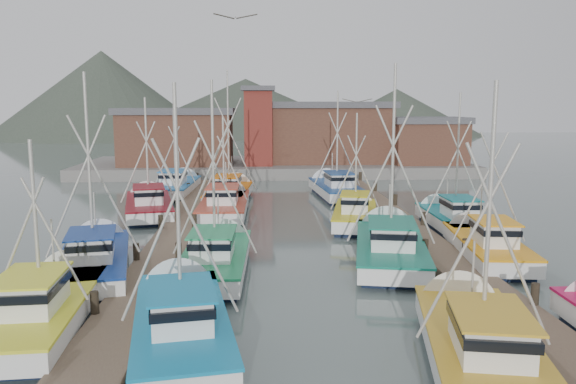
{
  "coord_description": "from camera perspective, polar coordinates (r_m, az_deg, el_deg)",
  "views": [
    {
      "loc": [
        -2.25,
        -28.34,
        7.68
      ],
      "look_at": [
        -0.38,
        4.51,
        2.6
      ],
      "focal_mm": 35.0,
      "sensor_mm": 36.0,
      "label": 1
    }
  ],
  "objects": [
    {
      "name": "boat_0",
      "position": [
        19.4,
        -10.84,
        -12.53
      ],
      "size": [
        4.25,
        9.54,
        9.17
      ],
      "rotation": [
        0.0,
        0.0,
        0.16
      ],
      "color": "#101B35",
      "rests_on": "ground"
    },
    {
      "name": "shed_center",
      "position": [
        65.92,
        3.95,
        6.16
      ],
      "size": [
        14.84,
        9.54,
        6.9
      ],
      "color": "brown",
      "rests_on": "quay"
    },
    {
      "name": "ground",
      "position": [
        29.45,
        1.24,
        -6.34
      ],
      "size": [
        260.0,
        260.0,
        0.0
      ],
      "primitive_type": "plane",
      "color": "#4A5956",
      "rests_on": "ground"
    },
    {
      "name": "boat_14",
      "position": [
        50.18,
        -11.18,
        0.59
      ],
      "size": [
        3.5,
        9.72,
        8.22
      ],
      "rotation": [
        0.0,
        0.0,
        -0.05
      ],
      "color": "#101B35",
      "rests_on": "ground"
    },
    {
      "name": "boat_7",
      "position": [
        30.34,
        19.31,
        -5.07
      ],
      "size": [
        3.68,
        8.91,
        8.72
      ],
      "rotation": [
        0.0,
        0.0,
        -0.12
      ],
      "color": "#101B35",
      "rests_on": "ground"
    },
    {
      "name": "shed_right",
      "position": [
        65.35,
        13.93,
        5.15
      ],
      "size": [
        8.48,
        6.36,
        5.2
      ],
      "color": "brown",
      "rests_on": "quay"
    },
    {
      "name": "boat_13",
      "position": [
        48.11,
        4.76,
        0.39
      ],
      "size": [
        3.98,
        10.21,
        9.81
      ],
      "rotation": [
        0.0,
        0.0,
        0.08
      ],
      "color": "#101B35",
      "rests_on": "ground"
    },
    {
      "name": "quay",
      "position": [
        65.76,
        -1.29,
        2.6
      ],
      "size": [
        44.0,
        16.0,
        1.2
      ],
      "primitive_type": "cube",
      "color": "gray",
      "rests_on": "ground"
    },
    {
      "name": "boat_12",
      "position": [
        45.87,
        -5.87,
        -0.03
      ],
      "size": [
        4.43,
        9.74,
        11.25
      ],
      "rotation": [
        0.0,
        0.0,
        -0.09
      ],
      "color": "#101B35",
      "rests_on": "ground"
    },
    {
      "name": "boat_4",
      "position": [
        26.56,
        -7.25,
        -6.57
      ],
      "size": [
        3.83,
        9.18,
        9.57
      ],
      "rotation": [
        0.0,
        0.0,
        -0.04
      ],
      "color": "#101B35",
      "rests_on": "ground"
    },
    {
      "name": "shed_left",
      "position": [
        64.03,
        -11.17,
        5.62
      ],
      "size": [
        12.72,
        8.48,
        6.2
      ],
      "color": "brown",
      "rests_on": "quay"
    },
    {
      "name": "boat_1",
      "position": [
        18.23,
        18.59,
        -14.29
      ],
      "size": [
        4.59,
        9.77,
        9.17
      ],
      "rotation": [
        0.0,
        0.0,
        -0.19
      ],
      "color": "#101B35",
      "rests_on": "ground"
    },
    {
      "name": "lookout_tower",
      "position": [
        61.37,
        -3.05,
        6.78
      ],
      "size": [
        3.6,
        3.6,
        8.5
      ],
      "color": "maroon",
      "rests_on": "quay"
    },
    {
      "name": "boat_5",
      "position": [
        28.94,
        10.27,
        -5.35
      ],
      "size": [
        5.01,
        10.68,
        10.61
      ],
      "rotation": [
        0.0,
        0.0,
        -0.19
      ],
      "color": "#101B35",
      "rests_on": "ground"
    },
    {
      "name": "boat_11",
      "position": [
        36.52,
        16.23,
        -2.62
      ],
      "size": [
        3.69,
        8.66,
        9.15
      ],
      "rotation": [
        0.0,
        0.0,
        -0.02
      ],
      "color": "#101B35",
      "rests_on": "ground"
    },
    {
      "name": "gull_near",
      "position": [
        20.59,
        -5.36,
        17.28
      ],
      "size": [
        1.55,
        0.62,
        0.24
      ],
      "rotation": [
        0.0,
        0.0,
        0.1
      ],
      "color": "gray",
      "rests_on": "ground"
    },
    {
      "name": "boat_2",
      "position": [
        22.03,
        -23.19,
        -10.49
      ],
      "size": [
        3.43,
        9.36,
        7.38
      ],
      "rotation": [
        0.0,
        0.0,
        0.06
      ],
      "color": "#101B35",
      "rests_on": "ground"
    },
    {
      "name": "boat_8",
      "position": [
        40.37,
        -6.4,
        -1.27
      ],
      "size": [
        3.39,
        10.11,
        7.89
      ],
      "rotation": [
        0.0,
        0.0,
        -0.02
      ],
      "color": "#101B35",
      "rests_on": "ground"
    },
    {
      "name": "dock_right",
      "position": [
        34.5,
        12.4,
        -3.94
      ],
      "size": [
        2.3,
        46.0,
        1.5
      ],
      "color": "brown",
      "rests_on": "ground"
    },
    {
      "name": "dock_left",
      "position": [
        33.57,
        -11.35,
        -4.25
      ],
      "size": [
        2.3,
        46.0,
        1.5
      ],
      "color": "brown",
      "rests_on": "ground"
    },
    {
      "name": "boat_6",
      "position": [
        27.62,
        -18.98,
        -6.38
      ],
      "size": [
        4.68,
        9.73,
        9.93
      ],
      "rotation": [
        0.0,
        0.0,
        0.2
      ],
      "color": "#101B35",
      "rests_on": "ground"
    },
    {
      "name": "boat_9",
      "position": [
        36.88,
        6.86,
        -2.23
      ],
      "size": [
        4.16,
        8.77,
        7.9
      ],
      "rotation": [
        0.0,
        0.0,
        -0.2
      ],
      "color": "#101B35",
      "rests_on": "ground"
    },
    {
      "name": "boat_10",
      "position": [
        41.17,
        -13.97,
        -1.27
      ],
      "size": [
        4.84,
        10.07,
        9.1
      ],
      "rotation": [
        0.0,
        0.0,
        0.2
      ],
      "color": "#101B35",
      "rests_on": "ground"
    },
    {
      "name": "distant_hills",
      "position": [
        151.48,
        -7.28,
        5.8
      ],
      "size": [
        175.0,
        140.0,
        42.0
      ],
      "color": "#465042",
      "rests_on": "ground"
    },
    {
      "name": "gull_far",
      "position": [
        28.94,
        7.04,
        9.17
      ],
      "size": [
        1.51,
        0.66,
        0.24
      ],
      "rotation": [
        0.0,
        0.0,
        -0.52
      ],
      "color": "gray",
      "rests_on": "ground"
    }
  ]
}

